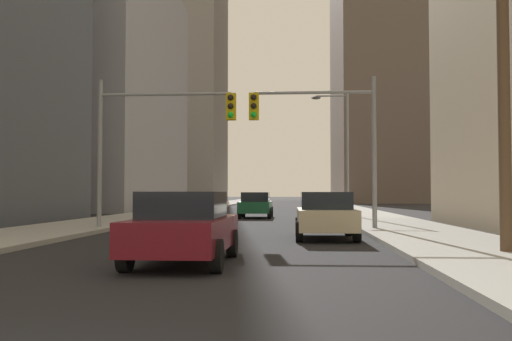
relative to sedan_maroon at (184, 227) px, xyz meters
name	(u,v)px	position (x,y,z in m)	size (l,w,h in m)	color
sidewalk_left	(197,208)	(-6.80, 41.58, -0.70)	(3.98, 160.00, 0.15)	#9E9E99
sidewalk_right	(343,208)	(6.79, 41.58, -0.70)	(3.98, 160.00, 0.15)	#9E9E99
sedan_maroon	(184,227)	(0.00, 0.00, 0.00)	(1.95, 4.22, 1.52)	maroon
sedan_beige	(326,215)	(3.33, 6.84, 0.00)	(1.95, 4.22, 1.52)	#C6B793
sedan_green	(256,205)	(0.03, 22.16, 0.00)	(1.95, 4.21, 1.52)	#195938
sedan_white	(194,206)	(-3.21, 19.60, 0.00)	(1.95, 4.23, 1.52)	white
traffic_signal_near_left	(160,126)	(-2.99, 10.36, 3.35)	(5.53, 0.44, 6.00)	gray
traffic_signal_near_right	(318,126)	(3.25, 10.36, 3.32)	(4.93, 0.44, 6.00)	gray
utility_pole_right	(503,45)	(7.19, 1.68, 4.17)	(2.20, 0.28, 9.34)	brown
street_lamp_right	(342,142)	(5.16, 22.50, 3.75)	(2.22, 0.32, 7.50)	gray
building_left_mid_office	(74,91)	(-18.09, 39.74, 10.18)	(16.91, 23.85, 21.90)	#93939E
building_left_far_tower	(161,1)	(-20.41, 84.39, 33.78)	(20.90, 19.03, 69.11)	gray
building_right_far_highrise	(398,27)	(19.25, 81.44, 27.62)	(20.23, 29.05, 56.78)	#66564C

